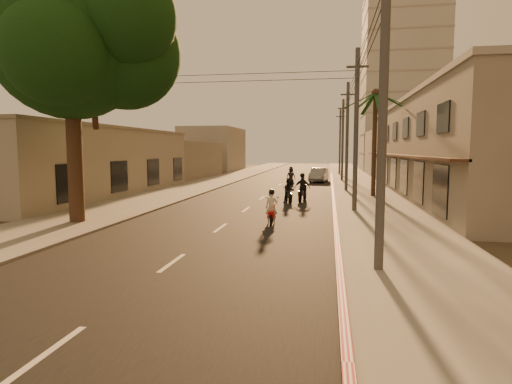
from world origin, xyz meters
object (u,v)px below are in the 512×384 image
Objects in this scene: scooter_mid_b at (302,189)px; parked_car at (319,175)px; scooter_mid_a at (289,191)px; scooter_red at (272,209)px; scooter_far_a at (291,177)px; broadleaf_tree at (80,41)px; palm_tree at (376,99)px.

scooter_mid_b is 17.60m from parked_car.
scooter_red is at bearing -109.11° from scooter_mid_a.
scooter_far_a is at bearing 75.62° from scooter_mid_a.
scooter_red reaches higher than parked_car.
broadleaf_tree reaches higher than scooter_far_a.
scooter_mid_a is 0.85× the size of scooter_mid_b.
scooter_far_a is (-1.03, 13.34, 0.08)m from scooter_mid_a.
scooter_red is 21.53m from scooter_far_a.
scooter_red is at bearing -92.67° from scooter_far_a.
palm_tree is 4.81× the size of scooter_red.
scooter_mid_a is 0.87× the size of scooter_far_a.
scooter_mid_b is 0.41× the size of parked_car.
scooter_far_a is 0.40× the size of parked_car.
scooter_mid_b is (-5.00, -3.36, -6.27)m from palm_tree.
scooter_red is 1.02× the size of scooter_mid_a.
parked_car is (2.56, 5.28, -0.08)m from scooter_far_a.
broadleaf_tree reaches higher than scooter_mid_a.
palm_tree is 8.70m from scooter_mid_b.
broadleaf_tree is at bearing -104.03° from parked_car.
palm_tree is 1.71× the size of parked_car.
scooter_red is at bearing -85.41° from scooter_mid_b.
broadleaf_tree is 25.26m from scooter_far_a.
parked_car is (1.57, 26.79, 0.03)m from scooter_red.
scooter_mid_a is (-5.83, -4.40, -6.39)m from palm_tree.
scooter_mid_a is 13.38m from scooter_far_a.
scooter_mid_a is at bearing -88.57° from parked_car.
scooter_mid_b reaches higher than parked_car.
palm_tree is at bearing -67.04° from parked_car.
scooter_mid_a reaches higher than parked_car.
broadleaf_tree is 6.32× the size of scooter_far_a.
scooter_mid_a is (0.05, 8.17, 0.03)m from scooter_red.
scooter_far_a reaches higher than parked_car.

